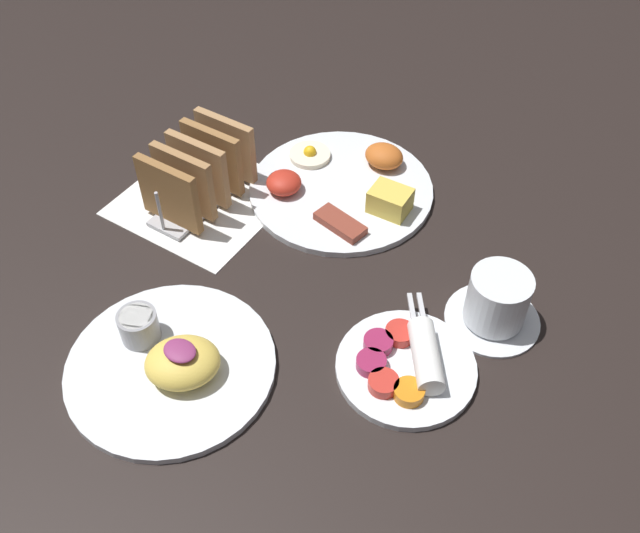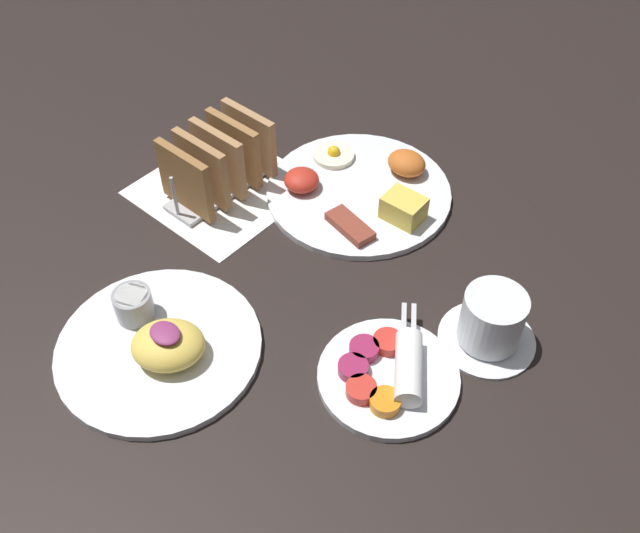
% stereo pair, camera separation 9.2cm
% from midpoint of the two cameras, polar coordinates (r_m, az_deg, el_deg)
% --- Properties ---
extents(ground_plane, '(3.00, 3.00, 0.00)m').
position_cam_midpoint_polar(ground_plane, '(0.94, -6.70, -2.23)').
color(ground_plane, black).
extents(napkin_flat, '(0.22, 0.22, 0.00)m').
position_cam_midpoint_polar(napkin_flat, '(1.08, -11.76, 5.24)').
color(napkin_flat, white).
rests_on(napkin_flat, ground_plane).
extents(plate_breakfast, '(0.27, 0.27, 0.05)m').
position_cam_midpoint_polar(plate_breakfast, '(1.06, -0.57, 6.32)').
color(plate_breakfast, white).
rests_on(plate_breakfast, ground_plane).
extents(plate_condiments, '(0.17, 0.18, 0.04)m').
position_cam_midpoint_polar(plate_condiments, '(0.85, 3.83, -7.97)').
color(plate_condiments, white).
rests_on(plate_condiments, ground_plane).
extents(plate_foreground, '(0.25, 0.25, 0.06)m').
position_cam_midpoint_polar(plate_foreground, '(0.87, -14.87, -7.48)').
color(plate_foreground, white).
rests_on(plate_foreground, ground_plane).
extents(toast_rack, '(0.10, 0.18, 0.10)m').
position_cam_midpoint_polar(toast_rack, '(1.05, -12.18, 7.28)').
color(toast_rack, '#B7B7BC').
rests_on(toast_rack, ground_plane).
extents(coffee_cup, '(0.12, 0.12, 0.08)m').
position_cam_midpoint_polar(coffee_cup, '(0.89, 11.12, -2.98)').
color(coffee_cup, white).
rests_on(coffee_cup, ground_plane).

